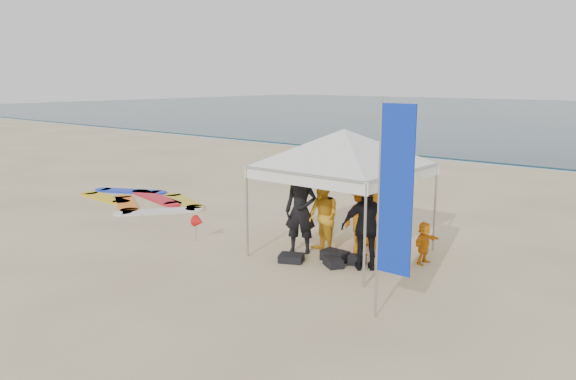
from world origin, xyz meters
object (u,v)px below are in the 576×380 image
(person_black_a, at_px, (301,211))
(person_orange_a, at_px, (362,219))
(person_yellow, at_px, (323,217))
(person_seated, at_px, (424,243))
(canopy_tent, at_px, (344,129))
(marker_pennant, at_px, (199,222))
(person_black_b, at_px, (367,227))
(person_orange_b, at_px, (372,207))
(surfboard_spread, at_px, (143,200))
(feather_flag, at_px, (394,193))

(person_black_a, xyz_separation_m, person_orange_a, (1.15, 0.71, -0.15))
(person_black_a, height_order, person_yellow, person_black_a)
(person_seated, distance_m, canopy_tent, 2.92)
(person_yellow, bearing_deg, marker_pennant, -132.64)
(person_orange_a, distance_m, canopy_tent, 1.99)
(person_seated, xyz_separation_m, canopy_tent, (-1.72, -0.50, 2.30))
(person_black_a, bearing_deg, person_seated, -3.40)
(person_orange_a, height_order, person_seated, person_orange_a)
(person_black_b, distance_m, person_orange_b, 1.72)
(person_orange_b, height_order, surfboard_spread, person_orange_b)
(person_black_a, relative_size, person_orange_a, 1.19)
(person_black_a, bearing_deg, person_yellow, 5.77)
(feather_flag, height_order, marker_pennant, feather_flag)
(person_black_a, distance_m, person_yellow, 0.50)
(person_black_a, distance_m, person_seated, 2.72)
(surfboard_spread, bearing_deg, marker_pennant, -21.94)
(person_orange_b, distance_m, person_seated, 1.65)
(person_seated, distance_m, surfboard_spread, 9.63)
(person_black_a, relative_size, canopy_tent, 0.46)
(person_yellow, distance_m, feather_flag, 3.89)
(person_seated, distance_m, feather_flag, 3.54)
(person_seated, xyz_separation_m, surfboard_spread, (-9.62, 0.02, -0.41))
(person_seated, relative_size, feather_flag, 0.25)
(person_black_a, distance_m, person_orange_a, 1.35)
(person_black_b, relative_size, marker_pennant, 2.79)
(person_seated, distance_m, marker_pennant, 5.20)
(person_orange_a, relative_size, marker_pennant, 2.52)
(person_orange_b, distance_m, surfboard_spread, 8.16)
(person_seated, relative_size, surfboard_spread, 0.18)
(person_orange_b, xyz_separation_m, feather_flag, (2.41, -3.44, 1.18))
(person_orange_a, xyz_separation_m, canopy_tent, (-0.41, -0.16, 1.95))
(person_orange_a, xyz_separation_m, person_black_b, (0.59, -0.76, 0.09))
(marker_pennant, bearing_deg, person_seated, 21.57)
(feather_flag, bearing_deg, surfboard_spread, 163.93)
(person_yellow, bearing_deg, person_orange_a, 56.71)
(person_black_a, bearing_deg, canopy_tent, 10.05)
(person_yellow, xyz_separation_m, person_orange_b, (0.53, 1.22, 0.07))
(person_black_a, height_order, feather_flag, feather_flag)
(person_seated, xyz_separation_m, feather_flag, (0.88, -3.01, 1.64))
(person_orange_b, distance_m, marker_pennant, 4.07)
(person_yellow, xyz_separation_m, canopy_tent, (0.33, 0.29, 1.91))
(feather_flag, bearing_deg, person_yellow, 142.89)
(person_seated, bearing_deg, person_yellow, 115.97)
(marker_pennant, height_order, surfboard_spread, marker_pennant)
(person_black_b, bearing_deg, person_yellow, -50.93)
(feather_flag, bearing_deg, person_orange_b, 125.01)
(feather_flag, bearing_deg, person_black_a, 149.58)
(person_black_a, height_order, person_black_b, person_black_a)
(person_black_a, xyz_separation_m, marker_pennant, (-2.37, -0.87, -0.46))
(person_black_b, height_order, feather_flag, feather_flag)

